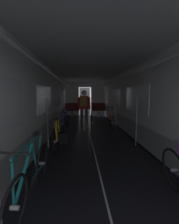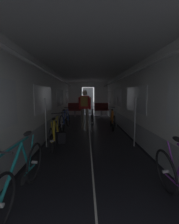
{
  "view_description": "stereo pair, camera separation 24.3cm",
  "coord_description": "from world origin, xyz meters",
  "px_view_note": "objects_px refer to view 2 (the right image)",
  "views": [
    {
      "loc": [
        -0.36,
        -2.11,
        1.49
      ],
      "look_at": [
        0.0,
        3.65,
        0.83
      ],
      "focal_mm": 24.13,
      "sensor_mm": 36.0,
      "label": 1
    },
    {
      "loc": [
        -0.12,
        -2.12,
        1.49
      ],
      "look_at": [
        0.0,
        3.65,
        0.83
      ],
      "focal_mm": 24.13,
      "sensor_mm": 36.0,
      "label": 2
    }
  ],
  "objects_px": {
    "bicycle_blue": "(65,120)",
    "person_cyclist_aisle": "(85,106)",
    "bicycle_yellow": "(55,134)",
    "bicycle_black_in_aisle": "(92,120)",
    "bicycle_teal": "(21,175)",
    "bicycle_orange": "(112,120)",
    "bench_seat_far_left": "(75,109)",
    "backpack_on_floor": "(61,138)",
    "bench_seat_far_right": "(101,108)"
  },
  "relations": [
    {
      "from": "bicycle_blue",
      "to": "bicycle_orange",
      "type": "xyz_separation_m",
      "value": [
        2.07,
        0.02,
        -0.0
      ]
    },
    {
      "from": "bicycle_black_in_aisle",
      "to": "bicycle_blue",
      "type": "bearing_deg",
      "value": -172.21
    },
    {
      "from": "bicycle_black_in_aisle",
      "to": "bench_seat_far_left",
      "type": "bearing_deg",
      "value": 106.56
    },
    {
      "from": "bicycle_teal",
      "to": "bicycle_orange",
      "type": "distance_m",
      "value": 4.96
    },
    {
      "from": "bench_seat_far_right",
      "to": "bicycle_orange",
      "type": "bearing_deg",
      "value": -88.05
    },
    {
      "from": "bicycle_orange",
      "to": "bicycle_yellow",
      "type": "relative_size",
      "value": 1.0
    },
    {
      "from": "bicycle_teal",
      "to": "bicycle_black_in_aisle",
      "type": "xyz_separation_m",
      "value": [
        1.18,
        4.66,
        0.0
      ]
    },
    {
      "from": "bench_seat_far_right",
      "to": "bicycle_blue",
      "type": "height_order",
      "value": "bench_seat_far_right"
    },
    {
      "from": "bicycle_orange",
      "to": "bicycle_teal",
      "type": "bearing_deg",
      "value": -114.46
    },
    {
      "from": "bicycle_blue",
      "to": "person_cyclist_aisle",
      "type": "relative_size",
      "value": 1.0
    },
    {
      "from": "bicycle_teal",
      "to": "bicycle_yellow",
      "type": "xyz_separation_m",
      "value": [
        0.01,
        2.2,
        0.0
      ]
    },
    {
      "from": "bicycle_teal",
      "to": "bicycle_yellow",
      "type": "bearing_deg",
      "value": 89.68
    },
    {
      "from": "bench_seat_far_left",
      "to": "person_cyclist_aisle",
      "type": "height_order",
      "value": "person_cyclist_aisle"
    },
    {
      "from": "bench_seat_far_right",
      "to": "bicycle_yellow",
      "type": "relative_size",
      "value": 0.58
    },
    {
      "from": "bench_seat_far_left",
      "to": "backpack_on_floor",
      "type": "distance_m",
      "value": 5.66
    },
    {
      "from": "bicycle_yellow",
      "to": "backpack_on_floor",
      "type": "height_order",
      "value": "bicycle_yellow"
    },
    {
      "from": "bicycle_teal",
      "to": "backpack_on_floor",
      "type": "bearing_deg",
      "value": 87.05
    },
    {
      "from": "bicycle_blue",
      "to": "person_cyclist_aisle",
      "type": "bearing_deg",
      "value": -6.82
    },
    {
      "from": "person_cyclist_aisle",
      "to": "bicycle_yellow",
      "type": "bearing_deg",
      "value": -110.68
    },
    {
      "from": "bench_seat_far_right",
      "to": "backpack_on_floor",
      "type": "bearing_deg",
      "value": -107.67
    },
    {
      "from": "bicycle_yellow",
      "to": "bicycle_black_in_aisle",
      "type": "bearing_deg",
      "value": 64.51
    },
    {
      "from": "bench_seat_far_left",
      "to": "bench_seat_far_right",
      "type": "distance_m",
      "value": 1.8
    },
    {
      "from": "bicycle_blue",
      "to": "bench_seat_far_left",
      "type": "bearing_deg",
      "value": 87.79
    },
    {
      "from": "bicycle_yellow",
      "to": "bicycle_teal",
      "type": "bearing_deg",
      "value": -90.32
    },
    {
      "from": "bench_seat_far_right",
      "to": "bicycle_yellow",
      "type": "xyz_separation_m",
      "value": [
        -1.92,
        -5.99,
        -0.18
      ]
    },
    {
      "from": "bicycle_yellow",
      "to": "person_cyclist_aisle",
      "type": "bearing_deg",
      "value": 69.32
    },
    {
      "from": "bicycle_black_in_aisle",
      "to": "bicycle_teal",
      "type": "bearing_deg",
      "value": -104.24
    },
    {
      "from": "bench_seat_far_left",
      "to": "bicycle_teal",
      "type": "xyz_separation_m",
      "value": [
        -0.13,
        -8.2,
        -0.18
      ]
    },
    {
      "from": "bicycle_black_in_aisle",
      "to": "bicycle_orange",
      "type": "bearing_deg",
      "value": -9.12
    },
    {
      "from": "bicycle_black_in_aisle",
      "to": "backpack_on_floor",
      "type": "distance_m",
      "value": 2.36
    },
    {
      "from": "backpack_on_floor",
      "to": "bicycle_orange",
      "type": "bearing_deg",
      "value": 45.6
    },
    {
      "from": "bench_seat_far_left",
      "to": "bicycle_yellow",
      "type": "distance_m",
      "value": 6.0
    },
    {
      "from": "bicycle_yellow",
      "to": "backpack_on_floor",
      "type": "relative_size",
      "value": 4.98
    },
    {
      "from": "bicycle_orange",
      "to": "backpack_on_floor",
      "type": "relative_size",
      "value": 4.98
    },
    {
      "from": "backpack_on_floor",
      "to": "bicycle_blue",
      "type": "bearing_deg",
      "value": 94.3
    },
    {
      "from": "bench_seat_far_right",
      "to": "bicycle_black_in_aisle",
      "type": "xyz_separation_m",
      "value": [
        -0.75,
        -3.54,
        -0.18
      ]
    },
    {
      "from": "bench_seat_far_left",
      "to": "bicycle_black_in_aisle",
      "type": "bearing_deg",
      "value": -73.44
    },
    {
      "from": "bicycle_orange",
      "to": "bench_seat_far_right",
      "type": "bearing_deg",
      "value": 91.95
    },
    {
      "from": "bicycle_black_in_aisle",
      "to": "backpack_on_floor",
      "type": "relative_size",
      "value": 4.97
    },
    {
      "from": "bench_seat_far_left",
      "to": "bicycle_blue",
      "type": "bearing_deg",
      "value": -92.21
    },
    {
      "from": "bench_seat_far_left",
      "to": "bicycle_yellow",
      "type": "xyz_separation_m",
      "value": [
        -0.12,
        -5.99,
        -0.18
      ]
    },
    {
      "from": "bicycle_teal",
      "to": "person_cyclist_aisle",
      "type": "relative_size",
      "value": 1.0
    },
    {
      "from": "bench_seat_far_left",
      "to": "bicycle_blue",
      "type": "distance_m",
      "value": 3.71
    },
    {
      "from": "bicycle_teal",
      "to": "bicycle_yellow",
      "type": "relative_size",
      "value": 1.0
    },
    {
      "from": "bicycle_orange",
      "to": "person_cyclist_aisle",
      "type": "bearing_deg",
      "value": -174.11
    },
    {
      "from": "bench_seat_far_left",
      "to": "bicycle_teal",
      "type": "relative_size",
      "value": 0.58
    },
    {
      "from": "person_cyclist_aisle",
      "to": "backpack_on_floor",
      "type": "bearing_deg",
      "value": -111.03
    },
    {
      "from": "bicycle_blue",
      "to": "bicycle_orange",
      "type": "relative_size",
      "value": 1.0
    },
    {
      "from": "bicycle_blue",
      "to": "bicycle_yellow",
      "type": "distance_m",
      "value": 2.29
    },
    {
      "from": "bicycle_yellow",
      "to": "person_cyclist_aisle",
      "type": "height_order",
      "value": "person_cyclist_aisle"
    }
  ]
}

